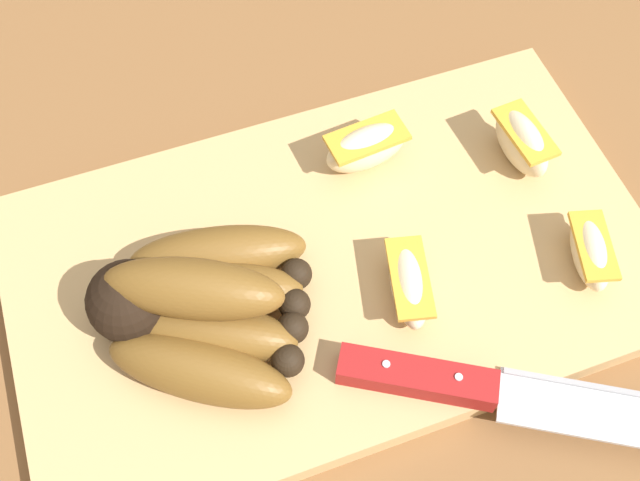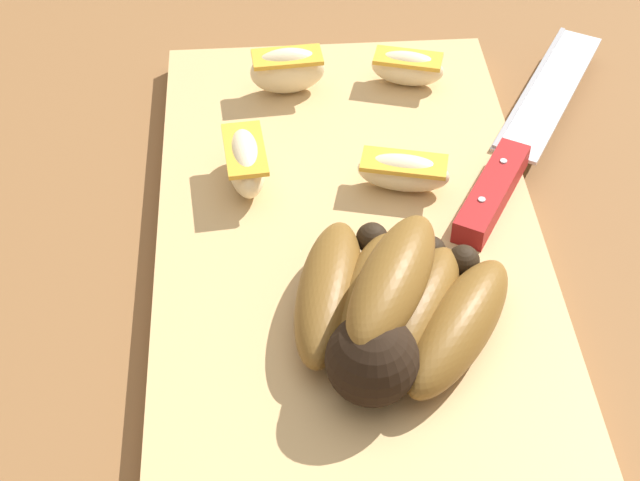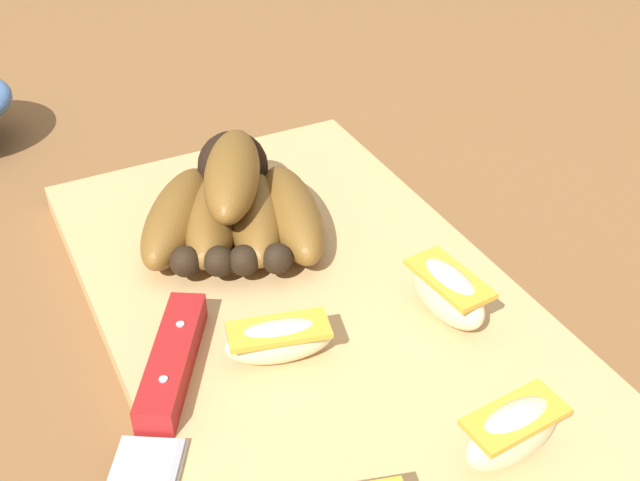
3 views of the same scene
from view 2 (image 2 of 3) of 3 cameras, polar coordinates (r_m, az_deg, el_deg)
The scene contains 8 objects.
ground_plane at distance 0.70m, azimuth 1.51°, elevation 0.65°, with size 6.00×6.00×0.00m, color brown.
cutting_board at distance 0.68m, azimuth 1.81°, elevation 0.19°, with size 0.45×0.26×0.02m, color tan.
banana_bunch at distance 0.59m, azimuth 4.08°, elevation -4.04°, with size 0.16×0.16×0.07m.
chefs_knife at distance 0.73m, azimuth 11.13°, elevation 5.02°, with size 0.26×0.17×0.02m.
apple_wedge_near at distance 0.69m, azimuth 4.87°, elevation 4.00°, with size 0.04×0.07×0.03m.
apple_wedge_middle at distance 0.69m, azimuth -4.35°, elevation 4.58°, with size 0.06×0.03×0.04m.
apple_wedge_far at distance 0.79m, azimuth 5.11°, elevation 9.99°, with size 0.04×0.06×0.03m.
apple_wedge_extra at distance 0.78m, azimuth -1.90°, elevation 9.89°, with size 0.03×0.06×0.04m.
Camera 2 is at (0.50, -0.05, 0.49)m, focal length 55.05 mm.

